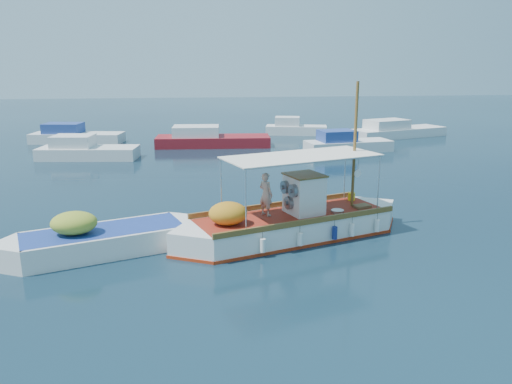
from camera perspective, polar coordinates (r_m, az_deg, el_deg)
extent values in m
plane|color=black|center=(18.84, 4.28, -5.12)|extent=(160.00, 160.00, 0.00)
cube|color=white|center=(18.72, 4.17, -4.17)|extent=(7.60, 4.60, 1.06)
cube|color=white|center=(17.27, -6.28, -5.84)|extent=(2.28, 2.28, 1.06)
cube|color=white|center=(20.70, 12.84, -2.66)|extent=(2.28, 2.28, 1.06)
cube|color=#AE2D10|center=(18.82, 4.16, -5.08)|extent=(7.72, 4.70, 0.17)
cube|color=maroon|center=(18.56, 4.20, -2.67)|extent=(7.54, 4.42, 0.06)
cube|color=brown|center=(19.54, 2.42, -1.41)|extent=(6.95, 2.44, 0.19)
cube|color=brown|center=(17.54, 6.21, -3.35)|extent=(6.95, 2.44, 0.19)
cube|color=white|center=(18.60, 5.52, -0.29)|extent=(1.50, 1.56, 1.44)
cube|color=brown|center=(18.42, 5.58, 1.96)|extent=(1.62, 1.68, 0.06)
cylinder|color=slate|center=(17.95, 4.36, 0.15)|extent=(0.36, 0.52, 0.48)
cylinder|color=slate|center=(18.47, 3.39, 0.57)|extent=(0.36, 0.52, 0.48)
cylinder|color=slate|center=(18.35, 3.84, -1.24)|extent=(0.36, 0.52, 0.48)
cylinder|color=brown|center=(19.49, 11.22, 5.24)|extent=(0.15, 0.15, 4.81)
cylinder|color=brown|center=(19.10, 9.32, 3.97)|extent=(1.66, 0.63, 0.08)
cylinder|color=silver|center=(18.15, -4.00, 0.54)|extent=(0.05, 0.05, 2.16)
cylinder|color=silver|center=(16.27, -1.17, -1.06)|extent=(0.05, 0.05, 2.16)
cylinder|color=silver|center=(20.79, 10.13, 2.14)|extent=(0.05, 0.05, 2.16)
cylinder|color=silver|center=(19.17, 13.85, 0.90)|extent=(0.05, 0.05, 2.16)
cube|color=silver|center=(18.21, 5.25, 4.11)|extent=(6.12, 4.01, 0.04)
ellipsoid|color=#C5821C|center=(17.32, -3.22, -2.46)|extent=(1.64, 1.52, 0.81)
cube|color=yellow|center=(19.56, 6.60, -1.18)|extent=(0.28, 0.24, 0.38)
cylinder|color=yellow|center=(20.76, 10.86, -0.52)|extent=(0.37, 0.37, 0.33)
cube|color=brown|center=(19.81, 12.00, -1.62)|extent=(0.73, 0.61, 0.12)
cylinder|color=#B2B2B2|center=(18.97, 9.29, -2.20)|extent=(0.61, 0.61, 0.12)
cylinder|color=white|center=(18.51, 11.55, 2.10)|extent=(0.28, 0.12, 0.29)
cylinder|color=white|center=(16.70, 0.78, -6.12)|extent=(0.24, 0.24, 0.46)
cylinder|color=navy|center=(18.11, 8.97, -4.63)|extent=(0.24, 0.24, 0.46)
cylinder|color=white|center=(19.24, 13.68, -3.73)|extent=(0.24, 0.24, 0.46)
imported|color=#AC9D8F|center=(18.21, 1.13, -0.25)|extent=(0.67, 0.70, 1.61)
cube|color=white|center=(18.01, -16.94, -5.71)|extent=(5.67, 3.71, 1.03)
cube|color=white|center=(17.82, -25.36, -6.73)|extent=(1.94, 1.94, 1.03)
cube|color=white|center=(18.58, -8.90, -4.61)|extent=(1.94, 1.94, 1.03)
cube|color=navy|center=(17.85, -17.06, -4.22)|extent=(5.59, 3.49, 0.06)
ellipsoid|color=#99AB30|center=(17.62, -20.09, -3.34)|extent=(1.84, 1.67, 0.76)
cube|color=silver|center=(35.96, -18.57, 4.10)|extent=(6.81, 3.17, 1.00)
cube|color=silver|center=(36.14, -20.17, 5.47)|extent=(2.85, 2.34, 0.80)
cube|color=maroon|center=(39.47, -4.91, 5.67)|extent=(8.97, 3.35, 1.00)
cube|color=silver|center=(39.39, -6.87, 6.92)|extent=(3.67, 2.60, 0.80)
cube|color=silver|center=(37.57, 10.50, 5.03)|extent=(6.55, 3.03, 1.00)
cube|color=#29438B|center=(37.04, 9.23, 6.36)|extent=(2.75, 2.19, 0.80)
cube|color=silver|center=(46.05, 15.94, 6.43)|extent=(9.25, 5.27, 1.00)
cube|color=silver|center=(45.07, 14.73, 7.50)|extent=(4.07, 3.22, 0.80)
cube|color=silver|center=(43.63, -19.72, 5.72)|extent=(7.59, 3.41, 1.00)
cube|color=#29438B|center=(43.92, -21.16, 6.83)|extent=(3.20, 2.38, 0.80)
cube|color=silver|center=(46.12, 4.62, 6.94)|extent=(5.78, 3.16, 1.00)
cube|color=silver|center=(46.03, 3.61, 8.08)|extent=(2.51, 2.14, 0.80)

